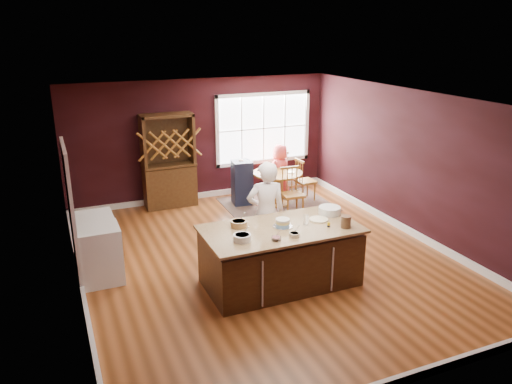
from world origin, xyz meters
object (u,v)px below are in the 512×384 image
at_px(layer_cake, 283,223).
at_px(high_chair, 242,182).
at_px(hutch, 169,161).
at_px(baker, 266,214).
at_px(washer, 100,254).
at_px(kitchen_island, 280,257).
at_px(chair_north, 277,172).
at_px(dryer, 96,239).
at_px(chair_south, 293,192).
at_px(toddler, 240,169).
at_px(chair_east, 306,179).
at_px(seated_woman, 280,171).
at_px(dining_table, 277,182).

relative_size(layer_cake, high_chair, 0.29).
bearing_deg(hutch, layer_cake, -79.60).
relative_size(baker, high_chair, 1.71).
bearing_deg(washer, baker, -9.36).
height_order(kitchen_island, high_chair, high_chair).
bearing_deg(chair_north, dryer, -1.63).
relative_size(chair_south, chair_north, 1.03).
relative_size(chair_south, hutch, 0.51).
relative_size(toddler, hutch, 0.13).
bearing_deg(chair_east, seated_woman, 45.48).
relative_size(chair_south, toddler, 4.01).
bearing_deg(seated_woman, dryer, 1.59).
distance_m(kitchen_island, chair_east, 3.94).
bearing_deg(high_chair, baker, -96.60).
xyz_separation_m(chair_east, hutch, (-2.90, 0.82, 0.53)).
distance_m(dining_table, seated_woman, 0.53).
height_order(layer_cake, chair_south, chair_south).
bearing_deg(toddler, chair_east, -11.71).
xyz_separation_m(dining_table, washer, (-3.99, -2.07, -0.09)).
xyz_separation_m(layer_cake, high_chair, (0.74, 3.56, -0.47)).
bearing_deg(baker, high_chair, -92.78).
relative_size(seated_woman, high_chair, 1.22).
xyz_separation_m(high_chair, toddler, (-0.06, -0.01, 0.30)).
distance_m(dining_table, baker, 2.88).
bearing_deg(layer_cake, chair_south, 59.70).
xyz_separation_m(chair_north, hutch, (-2.52, 0.11, 0.51)).
height_order(chair_east, high_chair, high_chair).
bearing_deg(chair_east, hutch, 71.29).
bearing_deg(kitchen_island, hutch, 99.75).
distance_m(chair_north, dryer, 4.85).
bearing_deg(dining_table, high_chair, 152.31).
bearing_deg(high_chair, hutch, 168.56).
distance_m(seated_woman, dryer, 4.66).
bearing_deg(hutch, washer, -121.60).
relative_size(layer_cake, chair_north, 0.30).
height_order(dining_table, seated_woman, seated_woman).
distance_m(kitchen_island, toddler, 3.66).
distance_m(seated_woman, toddler, 1.05).
bearing_deg(dryer, chair_east, 17.41).
height_order(chair_north, hutch, hutch).
distance_m(layer_cake, seated_woman, 4.03).
relative_size(baker, chair_south, 1.68).
bearing_deg(chair_south, chair_north, 82.29).
bearing_deg(washer, chair_south, 18.30).
relative_size(chair_north, washer, 1.13).
relative_size(kitchen_island, toddler, 9.03).
bearing_deg(dining_table, dryer, -160.25).
bearing_deg(chair_east, washer, 111.30).
height_order(layer_cake, chair_east, layer_cake).
xyz_separation_m(chair_east, seated_woman, (-0.45, 0.40, 0.13)).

